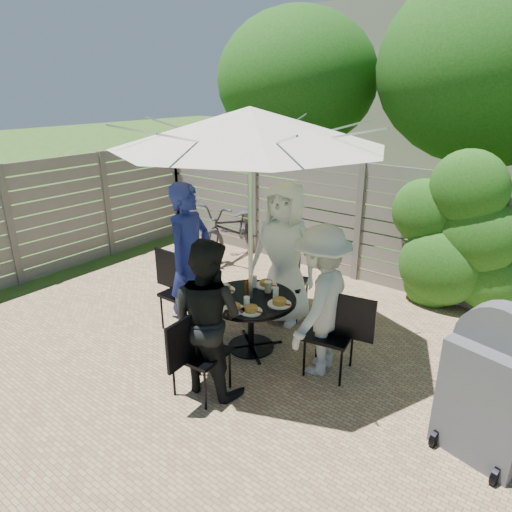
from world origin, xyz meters
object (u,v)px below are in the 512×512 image
Objects in this scene: person_back at (284,254)px; plate_left at (224,289)px; person_front at (207,317)px; plate_back at (266,284)px; patio_table at (251,313)px; plate_front at (233,308)px; chair_front at (201,370)px; chair_right at (330,350)px; person_right at (320,302)px; plate_extra at (251,310)px; glass_front at (247,303)px; chair_back at (288,295)px; glass_left at (226,290)px; umbrella at (250,127)px; bbq_grill at (491,389)px; bicycle at (235,229)px; plate_right at (279,303)px; person_left at (190,261)px; coffee_cup at (268,287)px; glass_right at (276,293)px; syrup_jug at (248,288)px; chair_left at (184,307)px; glass_back at (254,282)px.

plate_left is (-0.24, -0.87, -0.23)m from person_back.
person_front reaches higher than plate_back.
patio_table is 4.37× the size of plate_front.
chair_right is (0.82, 1.09, 0.00)m from chair_front.
plate_back is at bearing -113.45° from person_right.
glass_front is at bearing 159.77° from plate_extra.
chair_back reaches higher than glass_left.
person_right is at bearing 34.64° from chair_back.
person_front is 0.91m from plate_left.
glass_left is (-1.06, -0.26, -0.08)m from person_right.
chair_right is (0.96, 0.14, -2.22)m from umbrella.
bicycle is at bearing 167.09° from bbq_grill.
plate_extra is (0.58, -0.22, 0.00)m from plate_left.
person_front reaches higher than bicycle.
person_front is 0.91m from plate_right.
person_left is 15.65× the size of coffee_cup.
glass_left is at bearing -149.97° from glass_right.
person_right is 1.10m from glass_left.
coffee_cup is at bearing 106.78° from plate_extra.
chair_right is 6.74× the size of glass_front.
chair_back is at bearing 77.69° from plate_left.
glass_front is 0.88× the size of syrup_jug.
patio_table is 2.04m from umbrella.
person_back is 0.97× the size of person_left.
umbrella is 1.79m from person_back.
person_left reaches higher than plate_extra.
bbq_grill is at bearing -1.20° from umbrella.
person_left reaches higher than coffee_cup.
chair_back is 1.38m from plate_front.
plate_back is (0.09, -0.60, 0.39)m from chair_back.
umbrella is at bearing -171.97° from plate_right.
chair_front is 0.59× the size of person_front.
plate_back and plate_front have the same top height.
chair_left is 2.60m from bicycle.
patio_table is 8.12× the size of glass_front.
plate_left is 1.08× the size of plate_extra.
person_front is (0.94, -0.71, -0.14)m from person_left.
glass_right is (0.29, -0.22, 0.05)m from plate_back.
chair_right is 3.63× the size of plate_back.
umbrella reaches higher than chair_front.
chair_left is 8.22× the size of coffee_cup.
umbrella is 1.97× the size of person_front.
glass_back reaches higher than plate_extra.
patio_table is at bearing 7.01° from chair_left.
person_right is 11.63× the size of glass_front.
plate_back is (-0.17, 1.18, -0.11)m from person_front.
plate_right is (0.24, 0.87, -0.11)m from person_front.
plate_right is 0.19× the size of bbq_grill.
bbq_grill reaches higher than glass_back.
person_front is at bearing -87.41° from coffee_cup.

